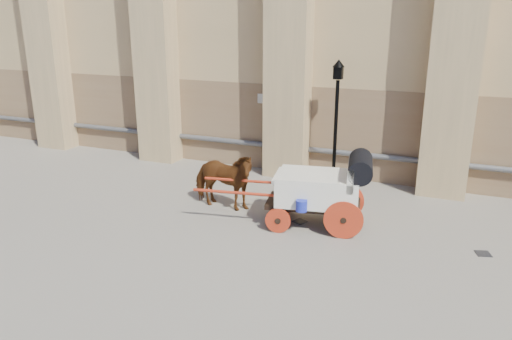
% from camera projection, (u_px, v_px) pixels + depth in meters
% --- Properties ---
extents(ground, '(90.00, 90.00, 0.00)m').
position_uv_depth(ground, '(277.00, 217.00, 13.59)').
color(ground, '#71695D').
rests_on(ground, ground).
extents(horse, '(2.05, 1.01, 1.69)m').
position_uv_depth(horse, '(223.00, 180.00, 13.92)').
color(horse, brown).
rests_on(horse, ground).
extents(carriage, '(4.65, 1.99, 1.97)m').
position_uv_depth(carriage, '(324.00, 187.00, 12.69)').
color(carriage, black).
rests_on(carriage, ground).
extents(street_lamp, '(0.37, 0.37, 3.97)m').
position_uv_depth(street_lamp, '(336.00, 120.00, 15.50)').
color(street_lamp, black).
rests_on(street_lamp, ground).
extents(drain_grate_near, '(0.43, 0.43, 0.01)m').
position_uv_depth(drain_grate_near, '(300.00, 221.00, 13.25)').
color(drain_grate_near, black).
rests_on(drain_grate_near, ground).
extents(drain_grate_far, '(0.40, 0.40, 0.01)m').
position_uv_depth(drain_grate_far, '(483.00, 254.00, 11.48)').
color(drain_grate_far, black).
rests_on(drain_grate_far, ground).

